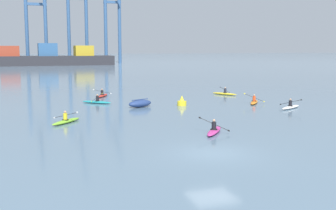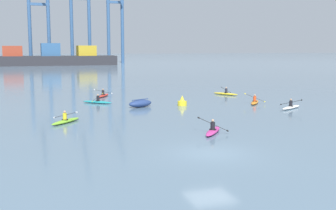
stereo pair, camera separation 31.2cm
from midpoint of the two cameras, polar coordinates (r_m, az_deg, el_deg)
name	(u,v)px [view 1 (the left image)]	position (r m, az deg, el deg)	size (l,w,h in m)	color
ground_plane	(213,153)	(23.39, 5.58, -6.36)	(800.00, 800.00, 0.00)	slate
container_barge	(48,58)	(144.95, -15.73, 6.03)	(41.90, 9.71, 7.13)	#28282D
gantry_crane_west_mid	(36,15)	(155.24, -17.22, 11.31)	(7.44, 17.62, 33.91)	#335684
gantry_crane_east_mid	(77,10)	(159.39, -12.00, 12.20)	(7.49, 18.68, 41.02)	#335684
gantry_crane_east	(113,15)	(159.65, -7.42, 11.79)	(6.34, 17.90, 34.62)	#335684
capsized_dinghy	(140,103)	(41.10, -3.95, 0.21)	(2.82, 2.07, 0.76)	navy
channel_buoy	(182,102)	(42.10, 1.64, 0.41)	(0.90, 0.90, 1.00)	yellow
kayak_magenta	(214,130)	(28.72, 5.84, -3.39)	(2.50, 3.09, 1.08)	#C13384
kayak_orange	(254,102)	(44.53, 11.18, 0.42)	(2.53, 3.08, 1.06)	orange
kayak_teal	(97,102)	(44.40, -9.65, 0.44)	(2.92, 2.73, 0.99)	teal
kayak_lime	(66,121)	(33.27, -13.66, -2.05)	(2.66, 2.98, 0.95)	#7ABC2D
kayak_red	(102,95)	(50.34, -8.89, 1.29)	(2.14, 3.28, 0.95)	red
kayak_white	(291,107)	(41.60, 15.78, -0.22)	(3.23, 2.25, 0.98)	silver
kayak_yellow	(225,93)	(52.25, 7.35, 1.55)	(2.24, 3.23, 1.08)	yellow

